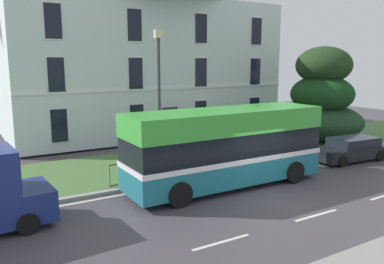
% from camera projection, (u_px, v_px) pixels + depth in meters
% --- Properties ---
extents(ground_plane, '(60.00, 56.00, 0.18)m').
position_uv_depth(ground_plane, '(259.00, 191.00, 16.08)').
color(ground_plane, '#474048').
extents(georgian_townhouse, '(19.14, 9.76, 10.77)m').
position_uv_depth(georgian_townhouse, '(139.00, 58.00, 28.98)').
color(georgian_townhouse, silver).
rests_on(georgian_townhouse, ground_plane).
extents(iron_verge_railing, '(13.52, 0.04, 0.97)m').
position_uv_depth(iron_verge_railing, '(241.00, 156.00, 19.45)').
color(iron_verge_railing, black).
rests_on(iron_verge_railing, ground_plane).
extents(evergreen_tree, '(5.93, 5.93, 6.16)m').
position_uv_depth(evergreen_tree, '(320.00, 104.00, 25.95)').
color(evergreen_tree, '#423328').
rests_on(evergreen_tree, ground_plane).
extents(single_decker_bus, '(8.73, 2.65, 3.28)m').
position_uv_depth(single_decker_bus, '(226.00, 147.00, 16.45)').
color(single_decker_bus, '#1D6C7D').
rests_on(single_decker_bus, ground_plane).
extents(parked_hatchback_00, '(4.39, 2.07, 1.23)m').
position_uv_depth(parked_hatchback_00, '(351.00, 149.00, 21.01)').
color(parked_hatchback_00, black).
rests_on(parked_hatchback_00, ground_plane).
extents(street_lamp_post, '(0.36, 0.24, 6.50)m').
position_uv_depth(street_lamp_post, '(159.00, 92.00, 17.83)').
color(street_lamp_post, '#333338').
rests_on(street_lamp_post, ground_plane).
extents(litter_bin, '(0.52, 0.52, 1.10)m').
position_uv_depth(litter_bin, '(199.00, 157.00, 19.08)').
color(litter_bin, '#23472D').
rests_on(litter_bin, ground_plane).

